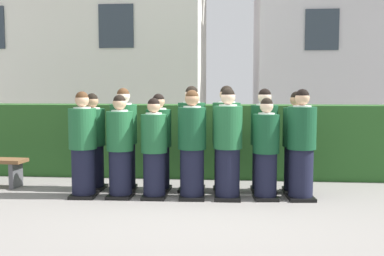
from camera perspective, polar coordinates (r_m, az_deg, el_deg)
The scene contains 18 objects.
ground_plane at distance 7.14m, azimuth -0.18°, elevation -8.60°, with size 60.00×60.00×0.00m, color gray.
student_front_row_0 at distance 7.27m, azimuth -13.28°, elevation -2.29°, with size 0.42×0.48×1.62m.
student_front_row_1 at distance 7.14m, azimuth -8.85°, elevation -2.55°, with size 0.41×0.50×1.57m.
student_front_row_2 at distance 7.03m, azimuth -4.69°, elevation -2.82°, with size 0.40×0.48×1.52m.
student_front_row_3 at distance 6.98m, azimuth 0.00°, elevation -2.37°, with size 0.43×0.49×1.64m.
student_front_row_4 at distance 6.96m, azimuth 4.41°, elevation -2.29°, with size 0.43×0.49×1.67m.
student_front_row_5 at distance 7.03m, azimuth 9.09°, elevation -2.85°, with size 0.40×0.47×1.53m.
student_front_row_6 at distance 7.11m, azimuth 13.31°, elevation -2.31°, with size 0.43×0.54×1.66m.
student_rear_row_0 at distance 7.78m, azimuth -12.11°, elevation -1.93°, with size 0.41×0.51×1.59m.
student_rear_row_1 at distance 7.63m, azimuth -8.40°, elevation -1.69°, with size 0.43×0.51×1.67m.
student_rear_row_2 at distance 7.53m, azimuth -4.12°, elevation -2.08°, with size 0.41×0.46×1.58m.
student_rear_row_3 at distance 7.50m, azimuth -0.04°, elevation -1.62°, with size 0.44×0.50×1.71m.
student_rear_row_4 at distance 7.44m, azimuth 4.25°, elevation -1.67°, with size 0.44×0.53×1.71m.
student_rear_row_5 at distance 7.52m, azimuth 8.86°, elevation -1.82°, with size 0.43×0.49×1.66m.
student_rear_row_6 at distance 7.55m, azimuth 12.66°, elevation -2.03°, with size 0.42×0.47×1.62m.
hedge at distance 8.75m, azimuth 0.88°, elevation -1.55°, with size 11.04×0.70×1.36m.
school_building_main at distance 14.52m, azimuth -14.18°, elevation 13.47°, with size 8.03×3.90×7.48m.
school_building_annex at distance 15.66m, azimuth 19.28°, elevation 11.81°, with size 6.40×4.49×7.02m.
Camera 1 is at (0.63, -6.90, 1.69)m, focal length 43.31 mm.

